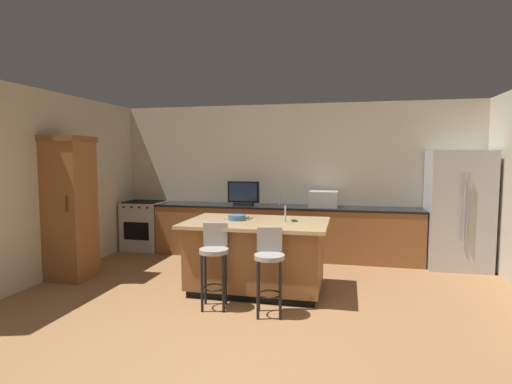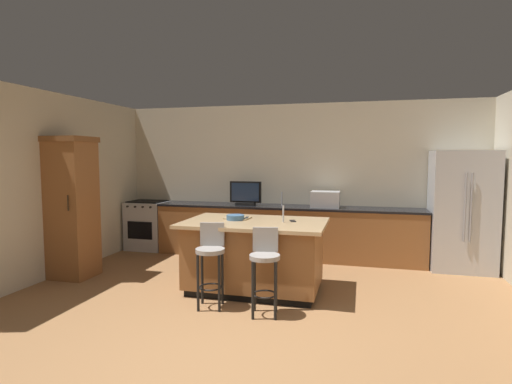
% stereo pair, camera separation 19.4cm
% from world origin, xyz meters
% --- Properties ---
extents(ground_plane, '(16.89, 16.89, 0.00)m').
position_xyz_m(ground_plane, '(0.00, 0.00, 0.00)').
color(ground_plane, '#996B42').
extents(wall_back, '(6.92, 0.12, 2.71)m').
position_xyz_m(wall_back, '(0.00, 4.22, 1.36)').
color(wall_back, beige).
rests_on(wall_back, ground_plane).
extents(wall_left, '(0.12, 4.62, 2.71)m').
position_xyz_m(wall_left, '(-3.26, 2.11, 1.36)').
color(wall_left, beige).
rests_on(wall_left, ground_plane).
extents(counter_back, '(4.65, 0.62, 0.91)m').
position_xyz_m(counter_back, '(-0.10, 3.84, 0.46)').
color(counter_back, brown).
rests_on(counter_back, ground_plane).
extents(kitchen_island, '(1.85, 1.19, 0.93)m').
position_xyz_m(kitchen_island, '(-0.18, 1.99, 0.47)').
color(kitchen_island, black).
rests_on(kitchen_island, ground_plane).
extents(refrigerator, '(0.92, 0.76, 1.86)m').
position_xyz_m(refrigerator, '(2.69, 3.78, 0.93)').
color(refrigerator, '#B7BABF').
rests_on(refrigerator, ground_plane).
extents(range_oven, '(0.72, 0.63, 0.93)m').
position_xyz_m(range_oven, '(-2.79, 3.84, 0.46)').
color(range_oven, '#B7BABF').
rests_on(range_oven, ground_plane).
extents(cabinet_tower, '(0.62, 0.58, 2.06)m').
position_xyz_m(cabinet_tower, '(-2.92, 1.92, 1.07)').
color(cabinet_tower, brown).
rests_on(cabinet_tower, ground_plane).
extents(microwave, '(0.48, 0.36, 0.27)m').
position_xyz_m(microwave, '(0.58, 3.84, 1.05)').
color(microwave, '#B7BABF').
rests_on(microwave, counter_back).
extents(tv_monitor, '(0.57, 0.16, 0.42)m').
position_xyz_m(tv_monitor, '(-0.82, 3.79, 1.11)').
color(tv_monitor, black).
rests_on(tv_monitor, counter_back).
extents(sink_faucet_back, '(0.02, 0.02, 0.24)m').
position_xyz_m(sink_faucet_back, '(-0.20, 3.94, 1.03)').
color(sink_faucet_back, '#B2B2B7').
rests_on(sink_faucet_back, counter_back).
extents(sink_faucet_island, '(0.02, 0.02, 0.22)m').
position_xyz_m(sink_faucet_island, '(0.20, 1.99, 1.04)').
color(sink_faucet_island, '#B2B2B7').
rests_on(sink_faucet_island, kitchen_island).
extents(bar_stool_left, '(0.34, 0.36, 0.99)m').
position_xyz_m(bar_stool_left, '(-0.53, 1.29, 0.59)').
color(bar_stool_left, gray).
rests_on(bar_stool_left, ground_plane).
extents(bar_stool_right, '(0.34, 0.36, 0.97)m').
position_xyz_m(bar_stool_right, '(0.14, 1.22, 0.58)').
color(bar_stool_right, gray).
rests_on(bar_stool_right, ground_plane).
extents(fruit_bowl, '(0.24, 0.24, 0.07)m').
position_xyz_m(fruit_bowl, '(-0.46, 2.03, 0.96)').
color(fruit_bowl, '#3F668C').
rests_on(fruit_bowl, kitchen_island).
extents(cell_phone, '(0.11, 0.16, 0.01)m').
position_xyz_m(cell_phone, '(0.30, 2.12, 0.93)').
color(cell_phone, black).
rests_on(cell_phone, kitchen_island).
extents(tv_remote, '(0.07, 0.17, 0.02)m').
position_xyz_m(tv_remote, '(-0.33, 2.16, 0.94)').
color(tv_remote, black).
rests_on(tv_remote, kitchen_island).
extents(cutting_board, '(0.34, 0.29, 0.02)m').
position_xyz_m(cutting_board, '(-0.46, 2.14, 0.94)').
color(cutting_board, tan).
rests_on(cutting_board, kitchen_island).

